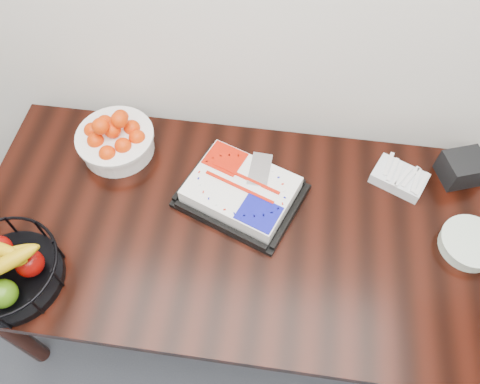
# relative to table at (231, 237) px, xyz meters

# --- Properties ---
(table) EXTENTS (1.80, 0.90, 0.75)m
(table) POSITION_rel_table_xyz_m (0.00, 0.00, 0.00)
(table) COLOR black
(table) RESTS_ON ground
(cake_tray) EXTENTS (0.49, 0.44, 0.08)m
(cake_tray) POSITION_rel_table_xyz_m (0.02, 0.12, 0.12)
(cake_tray) COLOR black
(cake_tray) RESTS_ON table
(tangerine_bowl) EXTENTS (0.29, 0.29, 0.18)m
(tangerine_bowl) POSITION_rel_table_xyz_m (-0.48, 0.27, 0.17)
(tangerine_bowl) COLOR white
(tangerine_bowl) RESTS_ON table
(fruit_basket) EXTENTS (0.34, 0.34, 0.18)m
(fruit_basket) POSITION_rel_table_xyz_m (-0.66, -0.29, 0.16)
(fruit_basket) COLOR black
(fruit_basket) RESTS_ON table
(plate_stack) EXTENTS (0.20, 0.20, 0.05)m
(plate_stack) POSITION_rel_table_xyz_m (0.80, 0.03, 0.11)
(plate_stack) COLOR white
(plate_stack) RESTS_ON table
(fork_bag) EXTENTS (0.22, 0.19, 0.05)m
(fork_bag) POSITION_rel_table_xyz_m (0.58, 0.27, 0.11)
(fork_bag) COLOR silver
(fork_bag) RESTS_ON table
(napkin_box) EXTENTS (0.17, 0.16, 0.10)m
(napkin_box) POSITION_rel_table_xyz_m (0.80, 0.32, 0.14)
(napkin_box) COLOR black
(napkin_box) RESTS_ON table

